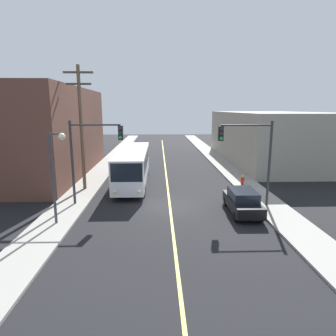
{
  "coord_description": "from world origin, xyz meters",
  "views": [
    {
      "loc": [
        -0.8,
        -20.32,
        6.97
      ],
      "look_at": [
        0.0,
        4.0,
        2.0
      ],
      "focal_mm": 31.21,
      "sensor_mm": 36.0,
      "label": 1
    }
  ],
  "objects_px": {
    "parked_car_black": "(243,201)",
    "city_bus": "(133,164)",
    "utility_pole_near": "(81,123)",
    "traffic_signal_right_corner": "(249,148)",
    "traffic_signal_left_corner": "(93,147)",
    "fire_hydrant": "(242,180)",
    "street_lamp_left": "(56,165)"
  },
  "relations": [
    {
      "from": "traffic_signal_right_corner",
      "to": "utility_pole_near",
      "type": "bearing_deg",
      "value": 158.66
    },
    {
      "from": "traffic_signal_right_corner",
      "to": "fire_hydrant",
      "type": "relative_size",
      "value": 7.14
    },
    {
      "from": "city_bus",
      "to": "traffic_signal_right_corner",
      "type": "xyz_separation_m",
      "value": [
        8.6,
        -7.19,
        2.49
      ]
    },
    {
      "from": "city_bus",
      "to": "fire_hydrant",
      "type": "distance_m",
      "value": 10.2
    },
    {
      "from": "parked_car_black",
      "to": "utility_pole_near",
      "type": "xyz_separation_m",
      "value": [
        -12.07,
        6.09,
        4.95
      ]
    },
    {
      "from": "city_bus",
      "to": "traffic_signal_left_corner",
      "type": "distance_m",
      "value": 7.15
    },
    {
      "from": "utility_pole_near",
      "to": "traffic_signal_left_corner",
      "type": "height_order",
      "value": "utility_pole_near"
    },
    {
      "from": "fire_hydrant",
      "to": "traffic_signal_right_corner",
      "type": "bearing_deg",
      "value": -103.78
    },
    {
      "from": "city_bus",
      "to": "fire_hydrant",
      "type": "bearing_deg",
      "value": -7.5
    },
    {
      "from": "utility_pole_near",
      "to": "street_lamp_left",
      "type": "relative_size",
      "value": 1.87
    },
    {
      "from": "city_bus",
      "to": "utility_pole_near",
      "type": "relative_size",
      "value": 1.18
    },
    {
      "from": "street_lamp_left",
      "to": "fire_hydrant",
      "type": "distance_m",
      "value": 16.51
    },
    {
      "from": "street_lamp_left",
      "to": "traffic_signal_right_corner",
      "type": "bearing_deg",
      "value": 12.99
    },
    {
      "from": "traffic_signal_left_corner",
      "to": "fire_hydrant",
      "type": "bearing_deg",
      "value": 22.19
    },
    {
      "from": "city_bus",
      "to": "traffic_signal_left_corner",
      "type": "xyz_separation_m",
      "value": [
        -2.22,
        -6.32,
        2.49
      ]
    },
    {
      "from": "city_bus",
      "to": "parked_car_black",
      "type": "xyz_separation_m",
      "value": [
        8.03,
        -8.35,
        -0.98
      ]
    },
    {
      "from": "parked_car_black",
      "to": "traffic_signal_right_corner",
      "type": "xyz_separation_m",
      "value": [
        0.56,
        1.16,
        3.46
      ]
    },
    {
      "from": "parked_car_black",
      "to": "fire_hydrant",
      "type": "bearing_deg",
      "value": 74.09
    },
    {
      "from": "utility_pole_near",
      "to": "fire_hydrant",
      "type": "distance_m",
      "value": 15.03
    },
    {
      "from": "city_bus",
      "to": "utility_pole_near",
      "type": "bearing_deg",
      "value": -150.77
    },
    {
      "from": "traffic_signal_left_corner",
      "to": "utility_pole_near",
      "type": "bearing_deg",
      "value": 113.96
    },
    {
      "from": "fire_hydrant",
      "to": "traffic_signal_left_corner",
      "type": "bearing_deg",
      "value": -157.81
    },
    {
      "from": "parked_car_black",
      "to": "traffic_signal_left_corner",
      "type": "height_order",
      "value": "traffic_signal_left_corner"
    },
    {
      "from": "parked_car_black",
      "to": "street_lamp_left",
      "type": "relative_size",
      "value": 0.81
    },
    {
      "from": "traffic_signal_left_corner",
      "to": "street_lamp_left",
      "type": "distance_m",
      "value": 3.99
    },
    {
      "from": "utility_pole_near",
      "to": "traffic_signal_left_corner",
      "type": "relative_size",
      "value": 1.71
    },
    {
      "from": "parked_car_black",
      "to": "city_bus",
      "type": "bearing_deg",
      "value": 133.9
    },
    {
      "from": "utility_pole_near",
      "to": "fire_hydrant",
      "type": "relative_size",
      "value": 12.23
    },
    {
      "from": "utility_pole_near",
      "to": "street_lamp_left",
      "type": "height_order",
      "value": "utility_pole_near"
    },
    {
      "from": "parked_car_black",
      "to": "street_lamp_left",
      "type": "xyz_separation_m",
      "value": [
        -11.67,
        -1.67,
        2.9
      ]
    },
    {
      "from": "traffic_signal_right_corner",
      "to": "traffic_signal_left_corner",
      "type": "bearing_deg",
      "value": 175.42
    },
    {
      "from": "city_bus",
      "to": "fire_hydrant",
      "type": "height_order",
      "value": "city_bus"
    }
  ]
}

